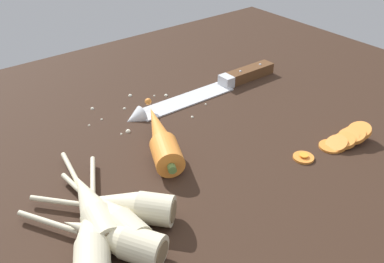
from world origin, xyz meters
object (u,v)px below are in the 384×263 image
carrot_slice_stray_near (304,157)px  parsnip_back (92,206)px  parsnip_mid_left (92,232)px  parsnip_mid_right (111,237)px  carrot_slice_stack (346,139)px  chefs_knife (203,91)px  parsnip_front (111,215)px  parsnip_outer (125,205)px  whole_carrot (161,137)px

carrot_slice_stray_near → parsnip_back: bearing=165.6°
parsnip_mid_left → parsnip_mid_right: 2.49cm
parsnip_mid_right → carrot_slice_stack: (40.05, -3.30, -1.01)cm
chefs_knife → parsnip_mid_right: parsnip_mid_right is taller
parsnip_front → carrot_slice_stray_near: parsnip_front is taller
parsnip_front → parsnip_back: same height
carrot_slice_stray_near → parsnip_outer: bearing=168.7°
chefs_knife → parsnip_front: parsnip_front is taller
whole_carrot → parsnip_mid_right: 21.29cm
whole_carrot → chefs_knife: bearing=30.9°
parsnip_back → parsnip_outer: bearing=-36.0°
chefs_knife → parsnip_mid_left: 40.65cm
whole_carrot → parsnip_mid_left: whole_carrot is taller
chefs_knife → parsnip_mid_left: size_ratio=1.57×
parsnip_outer → parsnip_front: bearing=-167.1°
parsnip_mid_right → parsnip_outer: bearing=42.9°
parsnip_mid_right → parsnip_back: same height
parsnip_outer → parsnip_mid_left: bearing=-163.3°
parsnip_mid_left → parsnip_back: (1.96, 4.02, 0.00)cm
whole_carrot → carrot_slice_stray_near: bearing=-45.4°
parsnip_back → parsnip_outer: (3.34, -2.43, 0.00)cm
parsnip_back → carrot_slice_stack: bearing=-13.4°
parsnip_front → parsnip_mid_left: bearing=-160.5°
parsnip_mid_right → whole_carrot: bearing=40.2°
parsnip_back → carrot_slice_stack: 40.54cm
parsnip_outer → whole_carrot: bearing=39.2°
parsnip_front → parsnip_outer: size_ratio=1.14×
parsnip_mid_left → parsnip_mid_right: size_ratio=1.22×
parsnip_mid_right → parsnip_outer: size_ratio=1.15×
parsnip_front → parsnip_mid_right: same height
parsnip_mid_left → parsnip_back: bearing=64.0°
parsnip_mid_left → parsnip_outer: same height
parsnip_back → parsnip_mid_left: bearing=-116.0°
chefs_knife → parsnip_front: size_ratio=1.91×
parsnip_outer → carrot_slice_stray_near: (27.68, -5.55, -1.62)cm
carrot_slice_stray_near → carrot_slice_stack: bearing=-9.7°
parsnip_front → parsnip_outer: bearing=12.9°
chefs_knife → parsnip_front: bearing=-146.7°
chefs_knife → parsnip_back: size_ratio=1.65×
parsnip_mid_right → parsnip_outer: 5.43cm
parsnip_mid_left → parsnip_mid_right: (1.32, -2.11, 0.00)cm
parsnip_mid_left → parsnip_outer: size_ratio=1.40×
whole_carrot → carrot_slice_stray_near: size_ratio=6.25×
carrot_slice_stack → whole_carrot: bearing=144.4°
parsnip_mid_right → parsnip_outer: same height
whole_carrot → parsnip_front: size_ratio=1.09×
parsnip_back → carrot_slice_stack: (39.42, -9.42, -1.01)cm
parsnip_back → parsnip_outer: size_ratio=1.32×
carrot_slice_stray_near → parsnip_front: bearing=170.5°
whole_carrot → parsnip_mid_left: 21.09cm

